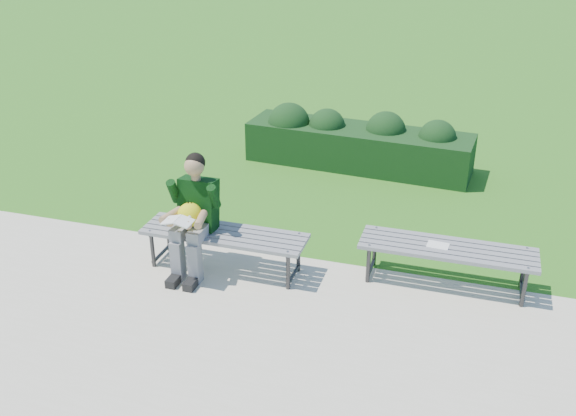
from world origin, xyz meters
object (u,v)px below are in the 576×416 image
(hedge, at_px, (355,141))
(seated_boy, at_px, (193,212))
(bench_left, at_px, (224,237))
(paper_sheet, at_px, (438,245))
(bench_right, at_px, (447,251))

(hedge, relative_size, seated_boy, 2.63)
(bench_left, height_order, paper_sheet, bench_left)
(hedge, relative_size, paper_sheet, 14.88)
(hedge, xyz_separation_m, paper_sheet, (1.51, -3.11, 0.08))
(bench_right, height_order, paper_sheet, bench_right)
(bench_left, distance_m, seated_boy, 0.43)
(bench_right, height_order, seated_boy, seated_boy)
(bench_left, bearing_deg, hedge, 78.39)
(bench_left, bearing_deg, seated_boy, -161.96)
(seated_boy, bearing_deg, bench_left, 18.04)
(bench_right, bearing_deg, bench_left, -170.73)
(seated_boy, bearing_deg, bench_right, 10.30)
(paper_sheet, bearing_deg, seated_boy, -169.30)
(bench_right, bearing_deg, seated_boy, -169.70)
(paper_sheet, bearing_deg, bench_right, 0.00)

